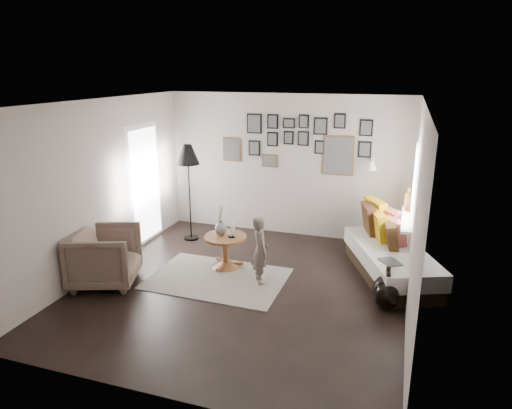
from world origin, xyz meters
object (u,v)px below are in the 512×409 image
(floor_lamp, at_px, (188,158))
(magazine_basket, at_px, (108,274))
(demijohn_large, at_px, (387,290))
(demijohn_small, at_px, (387,296))
(child, at_px, (260,250))
(daybed, at_px, (391,254))
(armchair, at_px, (105,257))
(vase, at_px, (221,226))
(pedestal_table, at_px, (226,253))

(floor_lamp, distance_m, magazine_basket, 2.52)
(demijohn_large, relative_size, demijohn_small, 1.10)
(magazine_basket, height_order, child, child)
(magazine_basket, bearing_deg, floor_lamp, 83.43)
(magazine_basket, height_order, demijohn_small, demijohn_small)
(daybed, xyz_separation_m, child, (-1.80, -0.91, 0.18))
(daybed, xyz_separation_m, demijohn_small, (-0.00, -1.11, -0.13))
(armchair, distance_m, demijohn_large, 3.96)
(vase, xyz_separation_m, demijohn_large, (2.54, -0.46, -0.46))
(pedestal_table, relative_size, child, 0.66)
(daybed, distance_m, demijohn_large, 1.00)
(demijohn_small, bearing_deg, vase, 167.25)
(daybed, bearing_deg, magazine_basket, -178.48)
(pedestal_table, bearing_deg, vase, 165.96)
(demijohn_large, xyz_separation_m, child, (-1.79, 0.09, 0.29))
(armchair, xyz_separation_m, child, (2.12, 0.71, 0.09))
(armchair, bearing_deg, daybed, -87.22)
(armchair, relative_size, floor_lamp, 0.52)
(daybed, bearing_deg, armchair, 179.50)
(armchair, height_order, floor_lamp, floor_lamp)
(armchair, bearing_deg, demijohn_small, -102.34)
(armchair, distance_m, magazine_basket, 0.26)
(magazine_basket, bearing_deg, demijohn_small, 9.18)
(pedestal_table, distance_m, floor_lamp, 1.93)
(vase, bearing_deg, demijohn_large, -10.20)
(child, bearing_deg, demijohn_large, -125.92)
(pedestal_table, bearing_deg, daybed, 12.69)
(magazine_basket, xyz_separation_m, child, (2.00, 0.82, 0.29))
(demijohn_large, relative_size, child, 0.54)
(magazine_basket, bearing_deg, armchair, 136.33)
(pedestal_table, distance_m, child, 0.81)
(pedestal_table, xyz_separation_m, vase, (-0.08, 0.02, 0.43))
(armchair, relative_size, demijohn_small, 1.83)
(magazine_basket, distance_m, child, 2.18)
(pedestal_table, relative_size, armchair, 0.73)
(daybed, bearing_deg, vase, 168.94)
(pedestal_table, distance_m, demijohn_large, 2.50)
(vase, distance_m, daybed, 2.63)
(vase, relative_size, armchair, 0.52)
(pedestal_table, relative_size, magazine_basket, 1.55)
(demijohn_small, bearing_deg, child, 173.37)
(demijohn_small, bearing_deg, armchair, -172.68)
(magazine_basket, relative_size, demijohn_small, 0.86)
(magazine_basket, xyz_separation_m, demijohn_large, (3.79, 0.73, 0.00))
(vase, relative_size, child, 0.47)
(floor_lamp, xyz_separation_m, demijohn_large, (3.54, -1.41, -1.30))
(daybed, relative_size, child, 2.17)
(floor_lamp, bearing_deg, daybed, -6.73)
(magazine_basket, xyz_separation_m, demijohn_small, (3.80, 0.61, -0.02))
(pedestal_table, distance_m, magazine_basket, 1.77)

